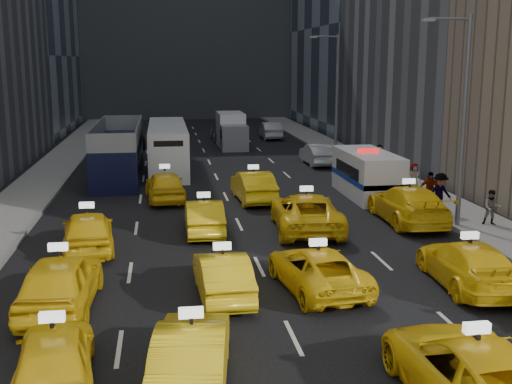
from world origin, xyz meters
TOP-DOWN VIEW (x-y plane):
  - ground at (0.00, 0.00)m, footprint 160.00×160.00m
  - sidewalk_west at (-10.50, 25.00)m, footprint 3.00×90.00m
  - sidewalk_east at (10.50, 25.00)m, footprint 3.00×90.00m
  - curb_west at (-9.05, 25.00)m, footprint 0.15×90.00m
  - curb_east at (9.05, 25.00)m, footprint 0.15×90.00m
  - streetlight_near at (9.18, 12.00)m, footprint 2.15×0.22m
  - streetlight_far at (9.18, 32.00)m, footprint 2.15×0.22m
  - taxi_4 at (-5.76, 0.23)m, footprint 2.10×4.37m
  - taxi_5 at (-2.75, -0.06)m, footprint 2.13×4.64m
  - taxi_6 at (3.03, -1.87)m, footprint 2.61×5.56m
  - taxi_8 at (-6.32, 4.91)m, footprint 2.20×5.01m
  - taxi_9 at (-1.56, 5.26)m, footprint 1.65×4.31m
  - taxi_10 at (1.48, 5.46)m, footprint 2.79×5.04m
  - taxi_11 at (6.33, 5.05)m, footprint 2.37×5.20m
  - taxi_12 at (-6.16, 10.82)m, footprint 2.33×4.79m
  - taxi_13 at (-1.63, 12.74)m, footprint 1.54×4.36m
  - taxi_14 at (2.71, 12.56)m, footprint 3.14×5.99m
  - taxi_15 at (7.51, 13.21)m, footprint 2.45×5.82m
  - taxi_16 at (-3.19, 19.41)m, footprint 2.23×4.79m
  - taxi_17 at (1.31, 18.69)m, footprint 1.92×4.85m
  - nypd_van at (7.50, 18.99)m, footprint 3.08×6.22m
  - double_decker at (-5.95, 26.65)m, footprint 3.40×11.60m
  - city_bus at (-2.94, 29.23)m, footprint 3.35×11.73m
  - box_truck at (2.45, 39.68)m, footprint 2.59×6.34m
  - misc_car_0 at (7.35, 29.67)m, footprint 1.65×4.52m
  - misc_car_1 at (-6.14, 40.73)m, footprint 3.12×5.56m
  - misc_car_2 at (2.22, 44.47)m, footprint 2.20×5.30m
  - misc_car_3 at (-2.30, 44.54)m, footprint 2.19×4.32m
  - misc_car_4 at (6.66, 45.00)m, footprint 1.79×4.79m
  - pedestrian_1 at (10.74, 11.78)m, footprint 0.84×0.65m
  - pedestrian_2 at (9.43, 14.15)m, footprint 1.31×0.81m
  - pedestrian_3 at (9.37, 15.22)m, footprint 1.13×0.76m
  - pedestrian_4 at (10.16, 19.08)m, footprint 0.82×0.52m
  - pedestrian_5 at (10.47, 25.68)m, footprint 1.63×0.63m

SIDE VIEW (x-z plane):
  - ground at x=0.00m, z-range 0.00..0.00m
  - sidewalk_west at x=-10.50m, z-range 0.00..0.15m
  - sidewalk_east at x=10.50m, z-range 0.00..0.15m
  - curb_west at x=-9.05m, z-range 0.00..0.18m
  - curb_east at x=9.05m, z-range 0.00..0.18m
  - taxi_10 at x=1.48m, z-range 0.00..1.33m
  - taxi_9 at x=-1.56m, z-range 0.00..1.40m
  - misc_car_3 at x=-2.30m, z-range 0.00..1.41m
  - taxi_13 at x=-1.63m, z-range 0.00..1.43m
  - taxi_4 at x=-5.76m, z-range 0.00..1.44m
  - misc_car_1 at x=-6.14m, z-range 0.00..1.47m
  - taxi_5 at x=-2.75m, z-range 0.00..1.47m
  - taxi_11 at x=6.33m, z-range 0.00..1.48m
  - misc_car_0 at x=7.35m, z-range 0.00..1.48m
  - misc_car_2 at x=2.22m, z-range 0.00..1.53m
  - taxi_6 at x=3.03m, z-range 0.00..1.54m
  - misc_car_4 at x=6.66m, z-range 0.00..1.56m
  - taxi_17 at x=1.31m, z-range 0.00..1.57m
  - taxi_12 at x=-6.16m, z-range 0.00..1.58m
  - taxi_16 at x=-3.19m, z-range 0.00..1.59m
  - taxi_14 at x=2.71m, z-range 0.00..1.61m
  - taxi_15 at x=7.51m, z-range 0.00..1.68m
  - taxi_8 at x=-6.32m, z-range 0.00..1.68m
  - pedestrian_1 at x=10.74m, z-range 0.15..1.68m
  - pedestrian_4 at x=10.16m, z-range 0.15..1.71m
  - pedestrian_5 at x=10.47m, z-range 0.15..1.87m
  - pedestrian_3 at x=9.37m, z-range 0.15..1.92m
  - pedestrian_2 at x=9.43m, z-range 0.15..2.04m
  - nypd_van at x=7.50m, z-range -0.12..2.44m
  - box_truck at x=2.45m, z-range -0.03..2.80m
  - city_bus at x=-2.94m, z-range -0.02..2.98m
  - double_decker at x=-5.95m, z-range -0.02..3.31m
  - streetlight_near at x=9.18m, z-range 0.42..9.42m
  - streetlight_far at x=9.18m, z-range 0.42..9.42m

